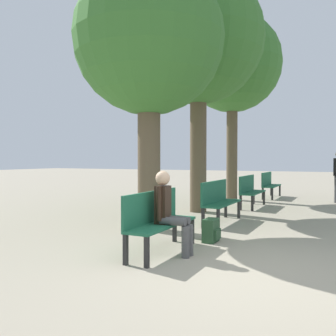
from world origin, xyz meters
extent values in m
plane|color=gray|center=(0.00, 0.00, 0.00)|extent=(80.00, 80.00, 0.00)
cube|color=#1E6042|center=(-1.53, 0.41, 0.45)|extent=(0.42, 1.70, 0.04)
cube|color=#1E6042|center=(-1.72, 0.41, 0.71)|extent=(0.04, 1.70, 0.49)
cube|color=black|center=(-1.37, -0.40, 0.21)|extent=(0.06, 0.06, 0.43)
cube|color=black|center=(-1.37, 1.21, 0.21)|extent=(0.06, 0.06, 0.43)
cube|color=black|center=(-1.70, -0.40, 0.21)|extent=(0.06, 0.06, 0.43)
cube|color=black|center=(-1.70, 1.21, 0.21)|extent=(0.06, 0.06, 0.43)
cube|color=#1E6042|center=(-1.53, 3.45, 0.45)|extent=(0.42, 1.70, 0.04)
cube|color=#1E6042|center=(-1.72, 3.45, 0.71)|extent=(0.04, 1.70, 0.49)
cube|color=black|center=(-1.37, 2.64, 0.21)|extent=(0.06, 0.06, 0.43)
cube|color=black|center=(-1.37, 4.25, 0.21)|extent=(0.06, 0.06, 0.43)
cube|color=black|center=(-1.70, 2.64, 0.21)|extent=(0.06, 0.06, 0.43)
cube|color=black|center=(-1.70, 4.25, 0.21)|extent=(0.06, 0.06, 0.43)
cube|color=#1E6042|center=(-1.53, 6.49, 0.45)|extent=(0.42, 1.70, 0.04)
cube|color=#1E6042|center=(-1.72, 6.49, 0.71)|extent=(0.04, 1.70, 0.49)
cube|color=black|center=(-1.37, 5.68, 0.21)|extent=(0.06, 0.06, 0.43)
cube|color=black|center=(-1.37, 7.29, 0.21)|extent=(0.06, 0.06, 0.43)
cube|color=black|center=(-1.70, 5.68, 0.21)|extent=(0.06, 0.06, 0.43)
cube|color=black|center=(-1.70, 7.29, 0.21)|extent=(0.06, 0.06, 0.43)
cube|color=#1E6042|center=(-1.53, 9.53, 0.45)|extent=(0.42, 1.70, 0.04)
cube|color=#1E6042|center=(-1.72, 9.53, 0.71)|extent=(0.04, 1.70, 0.49)
cube|color=black|center=(-1.37, 8.72, 0.21)|extent=(0.06, 0.06, 0.43)
cube|color=black|center=(-1.37, 10.33, 0.21)|extent=(0.06, 0.06, 0.43)
cube|color=black|center=(-1.70, 8.72, 0.21)|extent=(0.06, 0.06, 0.43)
cube|color=black|center=(-1.70, 10.33, 0.21)|extent=(0.06, 0.06, 0.43)
cylinder|color=brown|center=(-2.68, 2.07, 1.54)|extent=(0.47, 0.47, 3.07)
sphere|color=#38702D|center=(-2.68, 2.07, 3.93)|extent=(3.11, 3.11, 3.11)
cylinder|color=brown|center=(-2.68, 4.89, 1.88)|extent=(0.45, 0.45, 3.77)
sphere|color=#38702D|center=(-2.68, 4.89, 4.75)|extent=(3.58, 3.58, 3.58)
cylinder|color=brown|center=(-2.68, 8.18, 1.94)|extent=(0.39, 0.39, 3.89)
sphere|color=#38702D|center=(-2.68, 8.18, 4.84)|extent=(3.44, 3.44, 3.44)
cylinder|color=#4C4C4C|center=(-1.31, 0.30, 0.53)|extent=(0.41, 0.12, 0.12)
cylinder|color=#4C4C4C|center=(-1.10, 0.30, 0.23)|extent=(0.12, 0.12, 0.47)
cylinder|color=#4C4C4C|center=(-1.31, 0.44, 0.53)|extent=(0.41, 0.12, 0.12)
cylinder|color=#4C4C4C|center=(-1.10, 0.44, 0.23)|extent=(0.12, 0.12, 0.47)
cube|color=black|center=(-1.51, 0.37, 0.76)|extent=(0.19, 0.22, 0.58)
cylinder|color=black|center=(-1.51, 0.25, 0.79)|extent=(0.09, 0.09, 0.53)
cylinder|color=black|center=(-1.51, 0.49, 0.79)|extent=(0.09, 0.09, 0.53)
sphere|color=tan|center=(-1.51, 0.37, 1.17)|extent=(0.22, 0.22, 0.22)
cube|color=#284C2D|center=(-1.12, 1.48, 0.20)|extent=(0.21, 0.37, 0.41)
cube|color=#284C2D|center=(-0.99, 1.48, 0.14)|extent=(0.04, 0.26, 0.18)
cylinder|color=#4C4C4C|center=(0.69, 8.81, 0.43)|extent=(0.13, 0.13, 0.87)
cylinder|color=black|center=(0.64, 8.81, 1.19)|extent=(0.09, 0.09, 0.58)
camera|label=1|loc=(1.06, -4.75, 1.46)|focal=40.00mm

